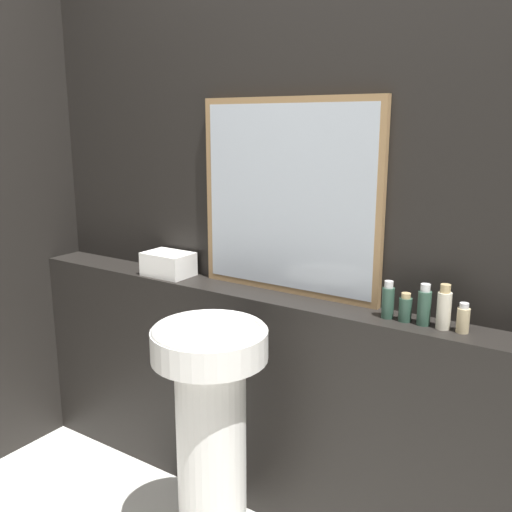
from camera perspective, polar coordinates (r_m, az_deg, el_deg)
name	(u,v)px	position (r m, az deg, el deg)	size (l,w,h in m)	color
wall_back	(304,214)	(2.26, 4.86, 4.16)	(8.00, 0.06, 2.50)	black
vanity_counter	(286,408)	(2.41, 3.01, -14.90)	(2.69, 0.19, 0.94)	black
pedestal_sink	(211,427)	(2.14, -4.51, -16.67)	(0.41, 0.41, 0.92)	silver
mirror	(288,198)	(2.23, 3.22, 5.83)	(0.79, 0.03, 0.76)	#937047
towel_stack	(168,264)	(2.57, -8.76, -0.79)	(0.21, 0.15, 0.10)	white
shampoo_bottle	(388,301)	(2.05, 13.06, -4.40)	(0.04, 0.04, 0.13)	#2D4C3D
conditioner_bottle	(405,308)	(2.03, 14.70, -5.08)	(0.04, 0.04, 0.10)	#2D4C3D
lotion_bottle	(424,306)	(2.01, 16.47, -4.83)	(0.04, 0.04, 0.14)	#2D4C3D
body_wash_bottle	(444,308)	(1.99, 18.28, -5.00)	(0.05, 0.05, 0.15)	beige
hand_soap_bottle	(463,319)	(1.98, 20.01, -5.93)	(0.04, 0.04, 0.10)	#C6B284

